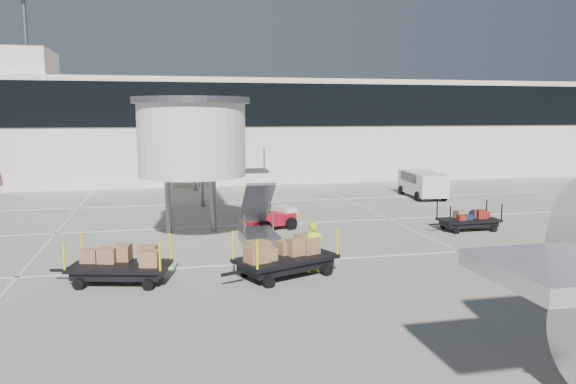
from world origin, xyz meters
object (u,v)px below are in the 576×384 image
at_px(box_cart_near, 289,257).
at_px(minivan, 422,182).
at_px(baggage_tug, 273,218).
at_px(suitcase_cart, 470,221).
at_px(ground_worker, 314,247).
at_px(box_cart_far, 122,267).

height_order(box_cart_near, minivan, minivan).
xyz_separation_m(baggage_tug, minivan, (11.30, 7.80, 0.48)).
bearing_deg(baggage_tug, minivan, 12.62).
xyz_separation_m(baggage_tug, suitcase_cart, (8.84, -2.27, -0.06)).
bearing_deg(ground_worker, box_cart_near, -157.55).
relative_size(baggage_tug, box_cart_far, 0.62).
distance_m(baggage_tug, ground_worker, 7.32).
xyz_separation_m(suitcase_cart, box_cart_near, (-9.79, -5.39, 0.22)).
relative_size(box_cart_far, ground_worker, 2.24).
bearing_deg(ground_worker, box_cart_far, -177.94).
height_order(suitcase_cart, box_cart_far, box_cart_far).
bearing_deg(baggage_tug, suitcase_cart, -36.39).
height_order(baggage_tug, minivan, minivan).
distance_m(suitcase_cart, box_cart_near, 11.17).
height_order(baggage_tug, box_cart_far, box_cart_far).
bearing_deg(ground_worker, minivan, 55.85).
xyz_separation_m(baggage_tug, box_cart_far, (-6.31, -7.25, 0.01)).
bearing_deg(box_cart_near, ground_worker, -2.82).
relative_size(suitcase_cart, ground_worker, 1.93).
bearing_deg(baggage_tug, ground_worker, -112.02).
relative_size(ground_worker, minivan, 0.39).
xyz_separation_m(box_cart_near, box_cart_far, (-5.37, 0.40, -0.14)).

